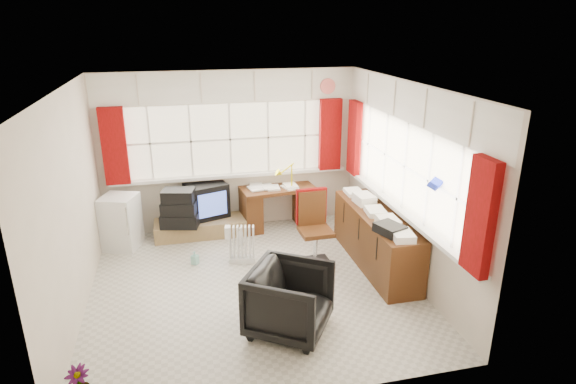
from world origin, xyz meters
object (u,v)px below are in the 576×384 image
(desk, at_px, (278,204))
(credenza, at_px, (376,238))
(mini_fridge, at_px, (121,222))
(radiator, at_px, (242,247))
(crt_tv, at_px, (206,199))
(tv_bench, at_px, (201,228))
(office_chair, at_px, (290,300))
(task_chair, at_px, (313,225))
(desk_lamp, at_px, (292,171))

(desk, xyz_separation_m, credenza, (1.02, -1.60, 0.02))
(desk, height_order, mini_fridge, mini_fridge)
(radiator, bearing_deg, crt_tv, 107.88)
(tv_bench, bearing_deg, desk, 3.64)
(mini_fridge, bearing_deg, desk, 5.79)
(office_chair, relative_size, credenza, 0.41)
(radiator, distance_m, mini_fridge, 1.88)
(radiator, xyz_separation_m, tv_bench, (-0.51, 1.04, -0.09))
(task_chair, bearing_deg, crt_tv, 133.38)
(office_chair, bearing_deg, credenza, -18.17)
(office_chair, bearing_deg, desk, 23.41)
(desk_lamp, xyz_separation_m, mini_fridge, (-2.61, -0.13, -0.56))
(tv_bench, bearing_deg, office_chair, -73.90)
(desk_lamp, relative_size, mini_fridge, 0.52)
(office_chair, xyz_separation_m, credenza, (1.49, 1.20, 0.02))
(desk_lamp, xyz_separation_m, task_chair, (0.01, -1.22, -0.41))
(desk_lamp, relative_size, task_chair, 0.40)
(radiator, bearing_deg, task_chair, -12.63)
(radiator, height_order, tv_bench, radiator)
(task_chair, distance_m, radiator, 1.04)
(credenza, bearing_deg, radiator, 164.67)
(desk, bearing_deg, mini_fridge, -174.21)
(crt_tv, bearing_deg, credenza, -38.21)
(tv_bench, xyz_separation_m, mini_fridge, (-1.14, -0.16, 0.28))
(office_chair, distance_m, tv_bench, 2.85)
(desk, xyz_separation_m, task_chair, (0.21, -1.33, 0.18))
(desk_lamp, distance_m, credenza, 1.79)
(credenza, height_order, mini_fridge, credenza)
(radiator, bearing_deg, desk_lamp, 46.47)
(credenza, xyz_separation_m, tv_bench, (-2.28, 1.52, -0.27))
(task_chair, bearing_deg, tv_bench, 139.62)
(radiator, bearing_deg, office_chair, -80.70)
(tv_bench, bearing_deg, radiator, -63.78)
(task_chair, bearing_deg, desk_lamp, 90.25)
(desk_lamp, bearing_deg, tv_bench, 178.84)
(desk_lamp, bearing_deg, mini_fridge, -177.07)
(office_chair, relative_size, mini_fridge, 1.02)
(desk, xyz_separation_m, crt_tv, (-1.14, 0.10, 0.15))
(mini_fridge, bearing_deg, credenza, -21.62)
(task_chair, relative_size, tv_bench, 0.75)
(credenza, distance_m, crt_tv, 2.75)
(task_chair, xyz_separation_m, mini_fridge, (-2.61, 1.09, -0.15))
(desk, bearing_deg, radiator, -123.80)
(crt_tv, bearing_deg, radiator, -72.12)
(radiator, xyz_separation_m, mini_fridge, (-1.65, 0.87, 0.18))
(radiator, relative_size, tv_bench, 0.38)
(desk, bearing_deg, tv_bench, -176.36)
(credenza, bearing_deg, crt_tv, 141.79)
(office_chair, xyz_separation_m, mini_fridge, (-1.93, 2.56, 0.03))
(desk, bearing_deg, desk_lamp, -27.75)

